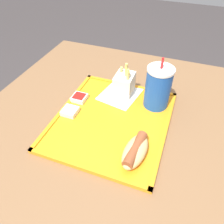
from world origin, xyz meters
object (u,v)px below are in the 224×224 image
Objects in this scene: sauce_cup_mayo at (70,111)px; sauce_cup_ketchup at (79,98)px; fries_carton at (124,84)px; hot_dog_far at (135,151)px; soda_cup at (158,87)px.

sauce_cup_mayo and sauce_cup_ketchup have the same top height.
sauce_cup_ketchup is at bearing -56.13° from fries_carton.
hot_dog_far reaches higher than sauce_cup_mayo.
hot_dog_far is at bearing 24.05° from fries_carton.
fries_carton is at bearing 123.87° from sauce_cup_ketchup.
sauce_cup_ketchup is (-0.16, -0.25, -0.01)m from hot_dog_far.
hot_dog_far is at bearing -1.66° from soda_cup.
hot_dog_far is 0.30m from sauce_cup_ketchup.
sauce_cup_ketchup is at bearing -177.81° from sauce_cup_mayo.
fries_carton reaches higher than hot_dog_far.
soda_cup is at bearing 119.05° from sauce_cup_mayo.
hot_dog_far reaches higher than sauce_cup_ketchup.
sauce_cup_ketchup is (0.07, -0.25, -0.06)m from soda_cup.
fries_carton is at bearing -101.16° from soda_cup.
soda_cup is 0.29m from sauce_cup_mayo.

